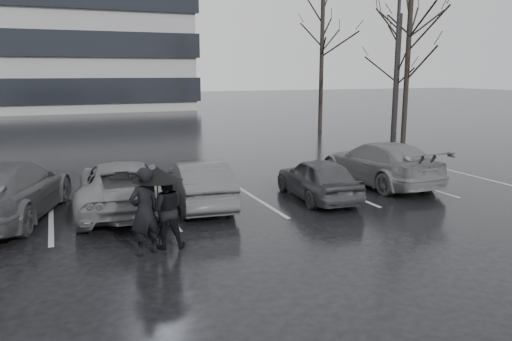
{
  "coord_description": "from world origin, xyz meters",
  "views": [
    {
      "loc": [
        -4.73,
        -10.97,
        3.67
      ],
      "look_at": [
        0.11,
        1.0,
        1.1
      ],
      "focal_mm": 35.0,
      "sensor_mm": 36.0,
      "label": 1
    }
  ],
  "objects": [
    {
      "name": "tree_ne",
      "position": [
        14.5,
        14.0,
        3.5
      ],
      "size": [
        0.26,
        0.26,
        7.0
      ],
      "primitive_type": "cylinder",
      "color": "black",
      "rests_on": "ground"
    },
    {
      "name": "lamp_post",
      "position": [
        10.28,
        8.67,
        4.11
      ],
      "size": [
        0.49,
        0.49,
        8.97
      ],
      "rotation": [
        0.0,
        0.0,
        -0.29
      ],
      "color": "gray",
      "rests_on": "ground"
    },
    {
      "name": "stall_stripes",
      "position": [
        -0.8,
        2.5,
        0.0
      ],
      "size": [
        19.72,
        5.0,
        0.0
      ],
      "color": "#9F9FA1",
      "rests_on": "ground"
    },
    {
      "name": "pedestrian_left",
      "position": [
        -3.19,
        -1.15,
        0.9
      ],
      "size": [
        0.77,
        0.64,
        1.81
      ],
      "primitive_type": "imported",
      "rotation": [
        0.0,
        0.0,
        3.51
      ],
      "color": "black",
      "rests_on": "ground"
    },
    {
      "name": "car_east",
      "position": [
        5.11,
        2.5,
        0.7
      ],
      "size": [
        2.14,
        4.92,
        1.41
      ],
      "primitive_type": "imported",
      "rotation": [
        0.0,
        0.0,
        3.18
      ],
      "color": "#4A4A4C",
      "rests_on": "ground"
    },
    {
      "name": "car_west_c",
      "position": [
        -5.97,
        2.61,
        0.75
      ],
      "size": [
        3.46,
        5.54,
        1.5
      ],
      "primitive_type": "imported",
      "rotation": [
        0.0,
        0.0,
        2.86
      ],
      "color": "black",
      "rests_on": "ground"
    },
    {
      "name": "tree_north",
      "position": [
        11.0,
        17.0,
        4.25
      ],
      "size": [
        0.26,
        0.26,
        8.5
      ],
      "primitive_type": "cylinder",
      "color": "black",
      "rests_on": "ground"
    },
    {
      "name": "ground",
      "position": [
        0.0,
        0.0,
        0.0
      ],
      "size": [
        160.0,
        160.0,
        0.0
      ],
      "primitive_type": "plane",
      "color": "black",
      "rests_on": "ground"
    },
    {
      "name": "tree_east",
      "position": [
        12.0,
        10.0,
        4.0
      ],
      "size": [
        0.26,
        0.26,
        8.0
      ],
      "primitive_type": "cylinder",
      "color": "black",
      "rests_on": "ground"
    },
    {
      "name": "car_west_b",
      "position": [
        -3.2,
        2.42,
        0.67
      ],
      "size": [
        2.7,
        5.03,
        1.34
      ],
      "primitive_type": "imported",
      "rotation": [
        0.0,
        0.0,
        3.04
      ],
      "color": "#4A4A4C",
      "rests_on": "ground"
    },
    {
      "name": "car_main",
      "position": [
        2.26,
        1.52,
        0.61
      ],
      "size": [
        1.69,
        3.67,
        1.22
      ],
      "primitive_type": "imported",
      "rotation": [
        0.0,
        0.0,
        3.07
      ],
      "color": "black",
      "rests_on": "ground"
    },
    {
      "name": "pedestrian_right",
      "position": [
        -2.71,
        -0.9,
        0.82
      ],
      "size": [
        0.88,
        0.73,
        1.64
      ],
      "primitive_type": "imported",
      "rotation": [
        0.0,
        0.0,
        2.99
      ],
      "color": "black",
      "rests_on": "ground"
    },
    {
      "name": "umbrella",
      "position": [
        -2.88,
        -0.99,
        1.62
      ],
      "size": [
        1.05,
        1.05,
        1.78
      ],
      "color": "black",
      "rests_on": "ground"
    },
    {
      "name": "car_west_a",
      "position": [
        -1.13,
        2.06,
        0.63
      ],
      "size": [
        1.72,
        3.97,
        1.27
      ],
      "primitive_type": "imported",
      "rotation": [
        0.0,
        0.0,
        3.04
      ],
      "color": "#29292B",
      "rests_on": "ground"
    }
  ]
}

